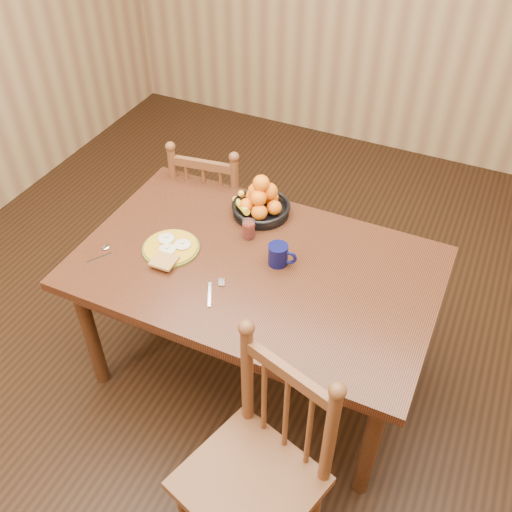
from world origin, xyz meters
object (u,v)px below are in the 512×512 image
at_px(chair_far, 216,210).
at_px(breakfast_plate, 171,248).
at_px(dining_table, 256,278).
at_px(chair_near, 257,472).
at_px(coffee_mug, 279,255).
at_px(fruit_bowl, 261,203).

relative_size(chair_far, breakfast_plate, 3.24).
distance_m(dining_table, chair_near, 0.86).
relative_size(chair_far, coffee_mug, 6.98).
bearing_deg(chair_far, chair_near, 115.03).
distance_m(chair_far, coffee_mug, 0.91).
bearing_deg(chair_near, dining_table, 132.30).
relative_size(chair_far, fruit_bowl, 3.22).
xyz_separation_m(chair_far, fruit_bowl, (0.41, -0.26, 0.36)).
distance_m(dining_table, breakfast_plate, 0.41).
bearing_deg(fruit_bowl, dining_table, -68.46).
xyz_separation_m(breakfast_plate, coffee_mug, (0.48, 0.13, 0.04)).
bearing_deg(fruit_bowl, chair_near, -65.90).
bearing_deg(chair_near, chair_far, 140.43).
xyz_separation_m(chair_near, coffee_mug, (-0.27, 0.81, 0.31)).
bearing_deg(fruit_bowl, breakfast_plate, -121.13).
relative_size(coffee_mug, fruit_bowl, 0.46).
bearing_deg(coffee_mug, chair_near, -71.58).
bearing_deg(dining_table, breakfast_plate, -168.82).
xyz_separation_m(dining_table, fruit_bowl, (-0.14, 0.35, 0.15)).
bearing_deg(chair_near, breakfast_plate, 154.83).
bearing_deg(coffee_mug, chair_far, 138.54).
bearing_deg(chair_far, coffee_mug, 130.20).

